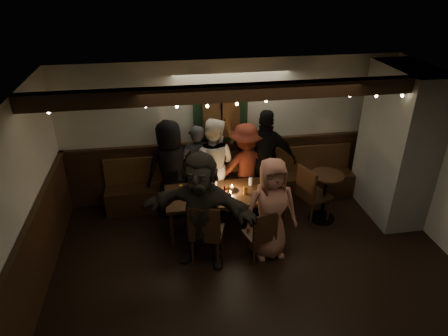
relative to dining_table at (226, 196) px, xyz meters
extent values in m
cube|color=black|center=(0.28, -1.40, -0.65)|extent=(6.00, 5.00, 0.01)
cube|color=black|center=(0.28, -1.40, 1.96)|extent=(6.00, 5.00, 0.01)
cube|color=beige|center=(0.28, 1.11, 0.66)|extent=(6.00, 0.01, 2.60)
cube|color=beige|center=(-2.73, -1.40, 0.66)|extent=(0.01, 5.00, 2.60)
cube|color=black|center=(0.28, 1.08, -0.09)|extent=(6.00, 0.05, 1.10)
cube|color=black|center=(-2.70, -1.40, -0.09)|extent=(0.05, 5.00, 1.10)
cube|color=gray|center=(2.93, 0.10, 0.66)|extent=(0.70, 1.40, 2.60)
cube|color=black|center=(0.28, 0.83, -0.42)|extent=(4.60, 0.45, 0.45)
cube|color=#412D17|center=(0.28, 1.01, 0.06)|extent=(4.60, 0.06, 0.50)
cube|color=black|center=(0.08, 1.04, 1.01)|extent=(0.95, 0.04, 1.00)
cube|color=#412D17|center=(0.08, 0.98, 1.01)|extent=(0.64, 0.12, 0.76)
cube|color=black|center=(0.28, -0.40, 1.85)|extent=(6.00, 0.16, 0.22)
sphere|color=#FFE599|center=(-2.32, -0.42, 1.72)|extent=(0.04, 0.04, 0.04)
sphere|color=#FFE599|center=(-1.92, -0.42, 1.74)|extent=(0.04, 0.04, 0.04)
sphere|color=#FFE599|center=(-1.52, -0.42, 1.75)|extent=(0.04, 0.04, 0.04)
sphere|color=#FFE599|center=(-1.12, -0.42, 1.73)|extent=(0.04, 0.04, 0.04)
sphere|color=#FFE599|center=(-0.72, -0.42, 1.71)|extent=(0.04, 0.04, 0.04)
sphere|color=#FFE599|center=(-0.32, -0.42, 1.69)|extent=(0.04, 0.04, 0.04)
sphere|color=#FFE599|center=(0.08, -0.42, 1.70)|extent=(0.04, 0.04, 0.04)
sphere|color=#FFE599|center=(0.48, -0.42, 1.72)|extent=(0.04, 0.04, 0.04)
sphere|color=#FFE599|center=(0.88, -0.42, 1.74)|extent=(0.04, 0.04, 0.04)
sphere|color=#FFE599|center=(1.28, -0.42, 1.75)|extent=(0.04, 0.04, 0.04)
sphere|color=#FFE599|center=(1.68, -0.42, 1.73)|extent=(0.04, 0.04, 0.04)
sphere|color=#FFE599|center=(2.08, -0.42, 1.71)|extent=(0.04, 0.04, 0.04)
sphere|color=#FFE599|center=(2.48, -0.42, 1.69)|extent=(0.04, 0.04, 0.04)
sphere|color=#FFE599|center=(2.88, -0.42, 1.70)|extent=(0.04, 0.04, 0.04)
cube|color=black|center=(0.00, 0.00, 0.03)|extent=(1.96, 0.84, 0.06)
cylinder|color=black|center=(-0.90, -0.34, -0.32)|extent=(0.07, 0.07, 0.64)
cylinder|color=black|center=(-0.90, 0.35, -0.32)|extent=(0.07, 0.07, 0.64)
cylinder|color=black|center=(0.91, -0.34, -0.32)|extent=(0.07, 0.07, 0.64)
cylinder|color=black|center=(0.91, 0.35, -0.32)|extent=(0.07, 0.07, 0.64)
cylinder|color=#BF7226|center=(-0.71, 0.13, 0.12)|extent=(0.07, 0.07, 0.13)
cylinder|color=#BF7226|center=(-0.35, -0.20, 0.12)|extent=(0.07, 0.07, 0.13)
cylinder|color=silver|center=(-0.15, 0.17, 0.12)|extent=(0.07, 0.07, 0.13)
cylinder|color=#BF7226|center=(0.30, -0.08, 0.12)|extent=(0.07, 0.07, 0.13)
cylinder|color=silver|center=(0.45, 0.19, 0.12)|extent=(0.07, 0.07, 0.13)
cylinder|color=#BF7226|center=(0.80, -0.12, 0.12)|extent=(0.07, 0.07, 0.13)
cylinder|color=white|center=(-0.48, -0.28, 0.07)|extent=(0.24, 0.24, 0.01)
cube|color=#B2B2B7|center=(0.00, -0.04, 0.08)|extent=(0.15, 0.09, 0.05)
cylinder|color=#990C0C|center=(-0.03, -0.04, 0.13)|extent=(0.03, 0.03, 0.15)
cylinder|color=gold|center=(0.03, -0.04, 0.13)|extent=(0.03, 0.03, 0.15)
cylinder|color=silver|center=(0.11, 0.05, 0.10)|extent=(0.05, 0.05, 0.07)
sphere|color=#FFB24C|center=(0.11, 0.05, 0.15)|extent=(0.03, 0.03, 0.03)
cube|color=black|center=(-0.40, -0.68, -0.17)|extent=(0.58, 0.58, 0.04)
cube|color=black|center=(-0.46, -0.88, 0.12)|extent=(0.45, 0.18, 0.53)
cylinder|color=black|center=(-0.16, -0.56, -0.42)|extent=(0.04, 0.04, 0.45)
cylinder|color=black|center=(-0.28, -0.92, -0.42)|extent=(0.04, 0.04, 0.45)
cylinder|color=black|center=(-0.52, -0.45, -0.42)|extent=(0.04, 0.04, 0.45)
cylinder|color=black|center=(-0.63, -0.80, -0.42)|extent=(0.04, 0.04, 0.45)
cube|color=black|center=(0.37, -0.78, -0.24)|extent=(0.49, 0.49, 0.04)
cube|color=black|center=(0.42, -0.95, 0.01)|extent=(0.39, 0.15, 0.45)
cylinder|color=black|center=(0.48, -0.58, -0.45)|extent=(0.03, 0.03, 0.39)
cylinder|color=black|center=(0.57, -0.89, -0.45)|extent=(0.03, 0.03, 0.39)
cylinder|color=black|center=(0.17, -0.67, -0.45)|extent=(0.03, 0.03, 0.39)
cylinder|color=black|center=(0.26, -0.98, -0.45)|extent=(0.03, 0.03, 0.39)
cube|color=black|center=(1.54, 0.04, -0.16)|extent=(0.59, 0.59, 0.04)
cube|color=black|center=(1.34, -0.03, 0.12)|extent=(0.20, 0.45, 0.53)
cylinder|color=black|center=(1.78, -0.08, -0.41)|extent=(0.04, 0.04, 0.45)
cylinder|color=black|center=(1.42, -0.20, -0.41)|extent=(0.04, 0.04, 0.45)
cylinder|color=black|center=(1.65, 0.28, -0.41)|extent=(0.04, 0.04, 0.45)
cylinder|color=black|center=(1.30, 0.15, -0.41)|extent=(0.04, 0.04, 0.45)
cylinder|color=black|center=(1.71, 0.01, -0.63)|extent=(0.45, 0.45, 0.03)
cylinder|color=black|center=(1.71, 0.01, -0.21)|extent=(0.06, 0.06, 0.86)
cylinder|color=black|center=(1.71, 0.01, 0.22)|extent=(0.55, 0.55, 0.03)
imported|color=black|center=(-0.85, 0.69, 0.22)|extent=(0.98, 0.80, 1.72)
imported|color=#27272C|center=(-0.38, 0.78, 0.15)|extent=(0.60, 0.42, 1.59)
imported|color=silver|center=(-0.11, 0.73, 0.21)|extent=(1.02, 0.92, 1.71)
imported|color=#581E14|center=(0.47, 0.69, 0.15)|extent=(1.11, 0.76, 1.59)
imported|color=black|center=(0.82, 0.66, 0.27)|extent=(1.16, 0.76, 1.83)
imported|color=black|center=(-0.48, -0.74, 0.26)|extent=(1.75, 1.14, 1.80)
imported|color=#A36550|center=(0.55, -0.73, 0.17)|extent=(0.82, 0.55, 1.62)
camera|label=1|loc=(-0.91, -5.44, 3.43)|focal=32.00mm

